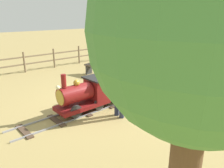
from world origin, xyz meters
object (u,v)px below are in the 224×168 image
Objects in this scene: passenger_car at (136,81)px; oak_tree_near at (201,36)px; conductor_person at (120,80)px; locomotive at (85,94)px; park_bench at (100,66)px.

oak_tree_near is (-3.61, 3.40, 1.85)m from passenger_car.
conductor_person is 0.52× the size of oak_tree_near.
locomotive is 1.94m from passenger_car.
park_bench is (2.46, -0.49, -0.01)m from passenger_car.
locomotive is at bearing 28.77° from conductor_person.
passenger_car is 1.78m from conductor_person.
conductor_person is at bearing -34.22° from oak_tree_near.
passenger_car is at bearing -61.55° from conductor_person.
park_bench is at bearing -31.28° from conductor_person.
locomotive is at bearing 90.00° from passenger_car.
passenger_car is 1.74× the size of park_bench.
oak_tree_near is at bearing 147.34° from park_bench.
passenger_car is 0.75× the size of oak_tree_near.
passenger_car is 1.45× the size of conductor_person.
locomotive is at bearing -22.04° from oak_tree_near.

